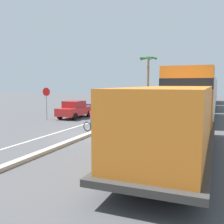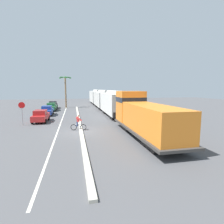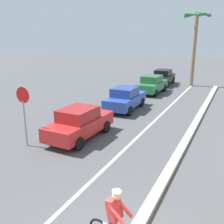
% 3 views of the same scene
% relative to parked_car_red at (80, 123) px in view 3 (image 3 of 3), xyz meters
% --- Properties ---
extents(median_curb, '(0.36, 36.00, 0.16)m').
position_rel_parked_car_red_xyz_m(median_curb, '(5.07, -0.48, -0.74)').
color(median_curb, '#B2AD9E').
rests_on(median_curb, ground).
extents(lane_stripe, '(0.14, 36.00, 0.01)m').
position_rel_parked_car_red_xyz_m(lane_stripe, '(2.67, -0.48, -0.81)').
color(lane_stripe, silver).
rests_on(lane_stripe, ground).
extents(parked_car_red, '(1.93, 4.25, 1.62)m').
position_rel_parked_car_red_xyz_m(parked_car_red, '(0.00, 0.00, 0.00)').
color(parked_car_red, red).
rests_on(parked_car_red, ground).
extents(parked_car_blue, '(1.90, 4.23, 1.62)m').
position_rel_parked_car_red_xyz_m(parked_car_blue, '(-0.01, 5.97, 0.00)').
color(parked_car_blue, '#28479E').
rests_on(parked_car_blue, ground).
extents(parked_car_green, '(1.94, 4.25, 1.62)m').
position_rel_parked_car_red_xyz_m(parked_car_green, '(0.01, 12.09, 0.00)').
color(parked_car_green, '#286B3D').
rests_on(parked_car_green, ground).
extents(parked_car_black, '(1.91, 4.24, 1.62)m').
position_rel_parked_car_red_xyz_m(parked_car_black, '(-0.20, 16.59, 0.00)').
color(parked_car_black, black).
rests_on(parked_car_black, ground).
extents(cyclist, '(1.69, 0.55, 1.71)m').
position_rel_parked_car_red_xyz_m(cyclist, '(4.82, -5.92, 0.00)').
color(cyclist, black).
rests_on(cyclist, ground).
extents(stop_sign, '(0.76, 0.08, 2.88)m').
position_rel_parked_car_red_xyz_m(stop_sign, '(-1.76, -1.96, 1.21)').
color(stop_sign, gray).
rests_on(stop_sign, ground).
extents(palm_tree_near, '(2.74, 2.80, 7.38)m').
position_rel_parked_car_red_xyz_m(palm_tree_near, '(2.64, 17.33, 4.64)').
color(palm_tree_near, '#846647').
rests_on(palm_tree_near, ground).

